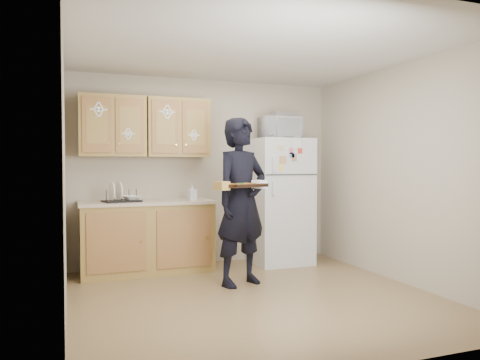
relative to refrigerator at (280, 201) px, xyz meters
name	(u,v)px	position (x,y,z in m)	size (l,w,h in m)	color
floor	(255,297)	(-0.95, -1.43, -0.85)	(3.60, 3.60, 0.00)	brown
ceiling	(255,50)	(-0.95, -1.43, 1.65)	(3.60, 3.60, 0.00)	silver
wall_back	(206,172)	(-0.95, 0.37, 0.40)	(3.60, 0.04, 2.50)	#AFA38E
wall_front	(360,181)	(-0.95, -3.23, 0.40)	(3.60, 0.04, 2.50)	#AFA38E
wall_left	(65,176)	(-2.75, -1.43, 0.40)	(0.04, 3.60, 2.50)	#AFA38E
wall_right	(401,173)	(0.85, -1.43, 0.40)	(0.04, 3.60, 2.50)	#AFA38E
refrigerator	(280,201)	(0.00, 0.00, 0.00)	(0.75, 0.70, 1.70)	silver
base_cabinet	(147,238)	(-1.80, 0.05, -0.42)	(1.60, 0.60, 0.86)	olive
countertop	(147,202)	(-1.80, 0.05, 0.03)	(1.64, 0.64, 0.04)	beige
upper_cab_left	(112,126)	(-2.20, 0.18, 0.98)	(0.80, 0.33, 0.75)	olive
upper_cab_right	(177,128)	(-1.38, 0.18, 0.98)	(0.80, 0.33, 0.75)	olive
cereal_box	(305,246)	(0.52, 0.24, -0.69)	(0.20, 0.07, 0.32)	gold
person	(241,201)	(-0.90, -0.90, 0.09)	(0.68, 0.45, 1.88)	black
baking_tray	(241,186)	(-1.01, -1.18, 0.28)	(0.47, 0.34, 0.04)	black
pizza_front_left	(238,185)	(-1.08, -1.29, 0.29)	(0.16, 0.16, 0.02)	orange
pizza_front_right	(254,184)	(-0.88, -1.21, 0.29)	(0.16, 0.16, 0.02)	orange
pizza_back_left	(229,184)	(-1.14, -1.15, 0.29)	(0.16, 0.16, 0.02)	orange
pizza_back_right	(244,184)	(-0.93, -1.07, 0.29)	(0.16, 0.16, 0.02)	orange
pizza_center	(241,184)	(-1.01, -1.18, 0.29)	(0.16, 0.16, 0.02)	orange
microwave	(280,128)	(-0.03, -0.05, 1.00)	(0.53, 0.36, 0.29)	silver
foil_pan	(284,115)	(0.04, -0.02, 1.17)	(0.32, 0.22, 0.07)	#B4B4BB
dish_rack	(122,195)	(-2.11, -0.01, 0.13)	(0.41, 0.31, 0.17)	black
bowl	(132,198)	(-2.00, -0.01, 0.10)	(0.21, 0.21, 0.05)	white
soap_bottle	(192,192)	(-1.26, -0.08, 0.15)	(0.09, 0.10, 0.21)	silver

